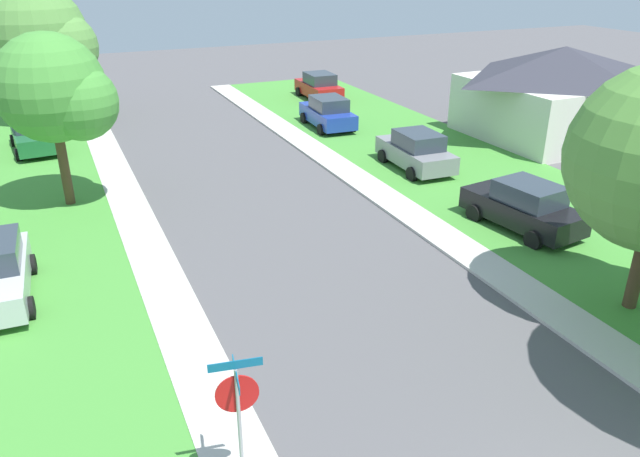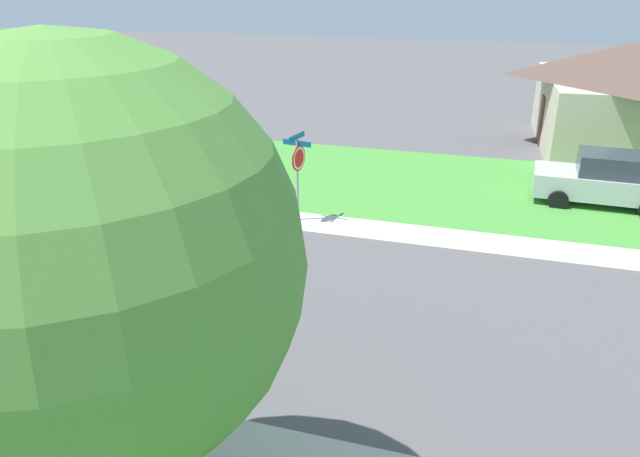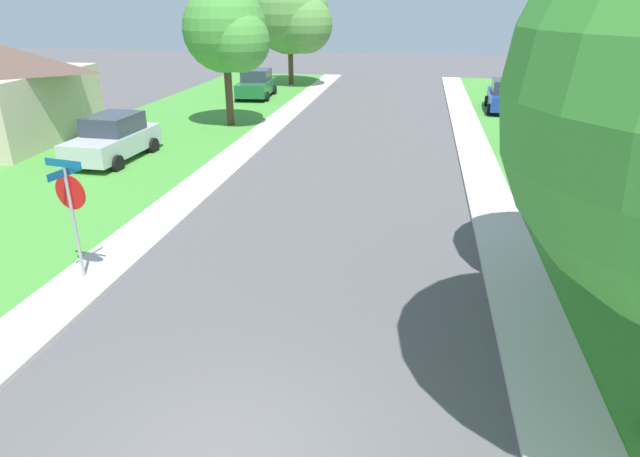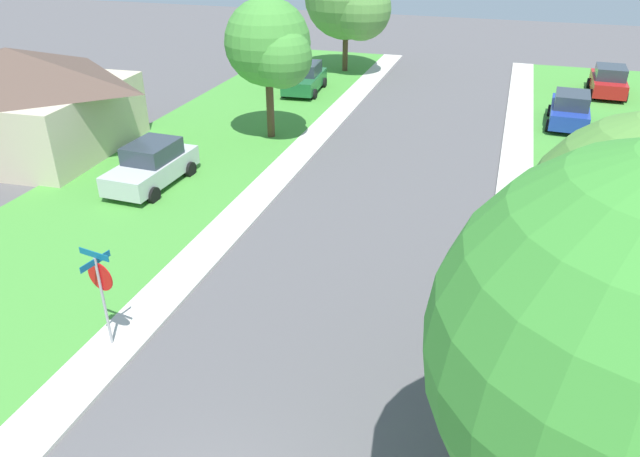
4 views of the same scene
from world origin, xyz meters
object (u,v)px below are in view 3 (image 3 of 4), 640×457
object	(u,v)px
car_red_kerbside_mid	(531,81)
tree_sidewalk_near	(294,16)
car_black_across_road	(594,179)
car_blue_behind_trees	(506,96)
car_grey_far_down_street	(548,128)
car_green_driveway_right	(256,84)
tree_sidewalk_far	(229,33)
car_silver_near_corner	(113,139)
stop_sign_far_corner	(71,200)

from	to	relation	value
car_red_kerbside_mid	tree_sidewalk_near	bearing A→B (deg)	176.97
car_black_across_road	car_blue_behind_trees	xyz separation A→B (m)	(-0.54, 15.05, 0.00)
car_grey_far_down_street	car_blue_behind_trees	bearing A→B (deg)	94.33
car_green_driveway_right	tree_sidewalk_near	size ratio (longest dim) A/B	0.58
car_blue_behind_trees	tree_sidewalk_far	size ratio (longest dim) A/B	0.68
car_red_kerbside_mid	tree_sidewalk_far	size ratio (longest dim) A/B	0.67
car_silver_near_corner	tree_sidewalk_far	bearing A→B (deg)	68.43
tree_sidewalk_near	car_black_across_road	bearing A→B (deg)	-58.00
stop_sign_far_corner	car_green_driveway_right	xyz separation A→B (m)	(-2.99, 23.88, -1.01)
car_blue_behind_trees	tree_sidewalk_far	world-z (taller)	tree_sidewalk_far
car_blue_behind_trees	tree_sidewalk_near	world-z (taller)	tree_sidewalk_near
tree_sidewalk_near	car_blue_behind_trees	bearing A→B (deg)	-29.12
car_grey_far_down_street	car_blue_behind_trees	world-z (taller)	same
car_silver_near_corner	car_grey_far_down_street	size ratio (longest dim) A/B	1.00
stop_sign_far_corner	car_silver_near_corner	distance (m)	10.08
car_red_kerbside_mid	car_green_driveway_right	bearing A→B (deg)	-164.58
car_red_kerbside_mid	car_grey_far_down_street	distance (m)	14.85
car_silver_near_corner	tree_sidewalk_far	world-z (taller)	tree_sidewalk_far
car_green_driveway_right	car_black_across_road	distance (m)	22.91
car_silver_near_corner	car_red_kerbside_mid	size ratio (longest dim) A/B	1.00
car_red_kerbside_mid	car_blue_behind_trees	bearing A→B (deg)	-110.08
stop_sign_far_corner	car_red_kerbside_mid	world-z (taller)	stop_sign_far_corner
stop_sign_far_corner	car_blue_behind_trees	bearing A→B (deg)	61.67
tree_sidewalk_near	car_green_driveway_right	bearing A→B (deg)	-102.09
car_grey_far_down_street	tree_sidewalk_near	distance (m)	21.43
car_silver_near_corner	car_green_driveway_right	size ratio (longest dim) A/B	0.98
car_red_kerbside_mid	car_grey_far_down_street	size ratio (longest dim) A/B	1.00
car_black_across_road	car_grey_far_down_street	xyz separation A→B (m)	(0.07, 7.05, 0.00)
car_red_kerbside_mid	car_blue_behind_trees	world-z (taller)	same
car_grey_far_down_street	tree_sidewalk_far	bearing A→B (deg)	173.13
car_green_driveway_right	tree_sidewalk_near	bearing A→B (deg)	77.91
car_black_across_road	car_red_kerbside_mid	xyz separation A→B (m)	(1.92, 21.78, 0.00)
car_silver_near_corner	tree_sidewalk_far	size ratio (longest dim) A/B	0.68
stop_sign_far_corner	car_grey_far_down_street	xyz separation A→B (m)	(12.42, 13.91, -1.01)
car_green_driveway_right	car_red_kerbside_mid	bearing A→B (deg)	15.42
car_blue_behind_trees	tree_sidewalk_far	xyz separation A→B (m)	(-13.54, -6.30, 3.49)
car_silver_near_corner	car_black_across_road	distance (m)	16.81
car_silver_near_corner	car_grey_far_down_street	distance (m)	17.43
car_silver_near_corner	car_green_driveway_right	world-z (taller)	same
stop_sign_far_corner	car_grey_far_down_street	size ratio (longest dim) A/B	0.63
car_silver_near_corner	car_black_across_road	size ratio (longest dim) A/B	0.97
tree_sidewalk_near	car_red_kerbside_mid	bearing A→B (deg)	-3.03
car_black_across_road	car_blue_behind_trees	bearing A→B (deg)	92.05
car_red_kerbside_mid	car_grey_far_down_street	xyz separation A→B (m)	(-1.85, -14.73, 0.00)
car_green_driveway_right	car_grey_far_down_street	xyz separation A→B (m)	(15.41, -9.97, 0.00)
car_silver_near_corner	tree_sidewalk_near	distance (m)	20.94
car_green_driveway_right	tree_sidewalk_far	xyz separation A→B (m)	(1.27, -8.27, 3.49)
car_black_across_road	car_blue_behind_trees	distance (m)	15.06
car_grey_far_down_street	car_silver_near_corner	bearing A→B (deg)	-163.82
stop_sign_far_corner	tree_sidewalk_far	distance (m)	15.90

